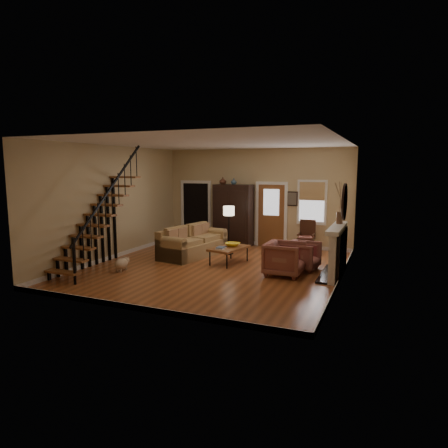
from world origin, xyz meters
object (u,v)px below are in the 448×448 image
at_px(armoire, 233,215).
at_px(coffee_table, 229,255).
at_px(sofa, 193,242).
at_px(armchair_right, 303,256).
at_px(armchair_left, 285,259).
at_px(floor_lamp, 229,230).
at_px(side_chair, 306,237).

distance_m(armoire, coffee_table, 2.75).
xyz_separation_m(sofa, armchair_right, (3.39, -0.30, -0.06)).
relative_size(sofa, armchair_right, 2.82).
bearing_deg(armoire, sofa, -103.63).
xyz_separation_m(armoire, armchair_left, (2.59, -3.12, -0.63)).
relative_size(armchair_left, floor_lamp, 0.62).
distance_m(sofa, floor_lamp, 1.16).
xyz_separation_m(armoire, floor_lamp, (0.39, -1.39, -0.30)).
relative_size(armchair_right, side_chair, 0.80).
bearing_deg(side_chair, floor_lamp, -151.18).
height_order(armchair_left, armchair_right, armchair_left).
bearing_deg(side_chair, armchair_left, -89.23).
bearing_deg(coffee_table, armchair_right, 3.53).
bearing_deg(armchair_right, armoire, 58.40).
relative_size(armoire, armchair_left, 2.27).
distance_m(armoire, floor_lamp, 1.47).
bearing_deg(armoire, armchair_right, -39.19).
xyz_separation_m(armoire, armchair_right, (2.89, -2.36, -0.68)).
relative_size(armoire, floor_lamp, 1.40).
bearing_deg(floor_lamp, side_chair, 28.82).
relative_size(sofa, coffee_table, 1.90).
relative_size(floor_lamp, side_chair, 1.47).
distance_m(armchair_right, side_chair, 2.19).
bearing_deg(armchair_right, armchair_left, 166.00).
bearing_deg(coffee_table, side_chair, 53.17).
xyz_separation_m(armchair_left, floor_lamp, (-2.20, 1.73, 0.33)).
height_order(sofa, side_chair, side_chair).
relative_size(armchair_left, armchair_right, 1.14).
xyz_separation_m(sofa, floor_lamp, (0.89, 0.67, 0.32)).
relative_size(sofa, side_chair, 2.25).
distance_m(sofa, armchair_left, 3.26).
height_order(sofa, armchair_right, sofa).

